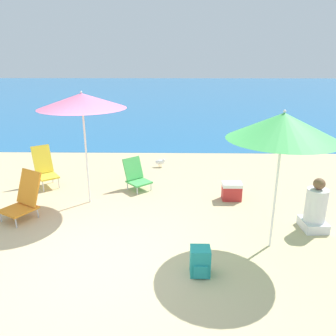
{
  "coord_description": "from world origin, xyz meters",
  "views": [
    {
      "loc": [
        1.0,
        -3.99,
        2.77
      ],
      "look_at": [
        0.9,
        1.28,
        1.0
      ],
      "focal_mm": 35.0,
      "sensor_mm": 36.0,
      "label": 1
    }
  ],
  "objects_px": {
    "beach_chair_orange": "(24,198)",
    "backpack_teal": "(200,262)",
    "beach_umbrella_pink": "(82,101)",
    "beach_umbrella_green": "(283,126)",
    "beach_chair_yellow": "(45,167)",
    "seagull": "(160,162)",
    "person_seated_near": "(315,209)",
    "cooler_box": "(232,191)",
    "beach_chair_green": "(136,175)"
  },
  "relations": [
    {
      "from": "beach_umbrella_green",
      "to": "person_seated_near",
      "type": "height_order",
      "value": "beach_umbrella_green"
    },
    {
      "from": "cooler_box",
      "to": "beach_chair_yellow",
      "type": "bearing_deg",
      "value": 169.84
    },
    {
      "from": "beach_chair_orange",
      "to": "backpack_teal",
      "type": "xyz_separation_m",
      "value": [
        3.06,
        -1.64,
        -0.19
      ]
    },
    {
      "from": "beach_chair_orange",
      "to": "beach_chair_yellow",
      "type": "bearing_deg",
      "value": 128.59
    },
    {
      "from": "person_seated_near",
      "to": "seagull",
      "type": "bearing_deg",
      "value": 126.45
    },
    {
      "from": "beach_umbrella_pink",
      "to": "seagull",
      "type": "bearing_deg",
      "value": 59.66
    },
    {
      "from": "beach_chair_yellow",
      "to": "cooler_box",
      "type": "distance_m",
      "value": 4.18
    },
    {
      "from": "backpack_teal",
      "to": "seagull",
      "type": "bearing_deg",
      "value": 98.89
    },
    {
      "from": "beach_umbrella_pink",
      "to": "beach_umbrella_green",
      "type": "height_order",
      "value": "beach_umbrella_pink"
    },
    {
      "from": "beach_umbrella_pink",
      "to": "seagull",
      "type": "height_order",
      "value": "beach_umbrella_pink"
    },
    {
      "from": "beach_chair_orange",
      "to": "cooler_box",
      "type": "height_order",
      "value": "beach_chair_orange"
    },
    {
      "from": "beach_umbrella_green",
      "to": "beach_chair_yellow",
      "type": "relative_size",
      "value": 2.34
    },
    {
      "from": "beach_chair_orange",
      "to": "person_seated_near",
      "type": "xyz_separation_m",
      "value": [
        5.08,
        -0.37,
        -0.01
      ]
    },
    {
      "from": "person_seated_near",
      "to": "beach_chair_green",
      "type": "bearing_deg",
      "value": 148.01
    },
    {
      "from": "beach_umbrella_pink",
      "to": "beach_umbrella_green",
      "type": "xyz_separation_m",
      "value": [
        3.2,
        -1.58,
        -0.14
      ]
    },
    {
      "from": "backpack_teal",
      "to": "seagull",
      "type": "height_order",
      "value": "backpack_teal"
    },
    {
      "from": "seagull",
      "to": "beach_umbrella_pink",
      "type": "bearing_deg",
      "value": -120.34
    },
    {
      "from": "beach_chair_yellow",
      "to": "cooler_box",
      "type": "bearing_deg",
      "value": -47.15
    },
    {
      "from": "beach_chair_orange",
      "to": "seagull",
      "type": "xyz_separation_m",
      "value": [
        2.34,
        2.96,
        -0.24
      ]
    },
    {
      "from": "beach_umbrella_pink",
      "to": "person_seated_near",
      "type": "distance_m",
      "value": 4.52
    },
    {
      "from": "backpack_teal",
      "to": "seagull",
      "type": "xyz_separation_m",
      "value": [
        -0.72,
        4.59,
        -0.05
      ]
    },
    {
      "from": "beach_umbrella_green",
      "to": "cooler_box",
      "type": "bearing_deg",
      "value": 100.05
    },
    {
      "from": "backpack_teal",
      "to": "seagull",
      "type": "distance_m",
      "value": 4.65
    },
    {
      "from": "person_seated_near",
      "to": "backpack_teal",
      "type": "bearing_deg",
      "value": -150.81
    },
    {
      "from": "cooler_box",
      "to": "person_seated_near",
      "type": "bearing_deg",
      "value": -45.48
    },
    {
      "from": "beach_umbrella_green",
      "to": "seagull",
      "type": "relative_size",
      "value": 7.84
    },
    {
      "from": "beach_chair_yellow",
      "to": "seagull",
      "type": "xyz_separation_m",
      "value": [
        2.56,
        1.38,
        -0.29
      ]
    },
    {
      "from": "beach_umbrella_green",
      "to": "backpack_teal",
      "type": "bearing_deg",
      "value": -147.51
    },
    {
      "from": "beach_umbrella_green",
      "to": "beach_chair_orange",
      "type": "xyz_separation_m",
      "value": [
        -4.2,
        0.91,
        -1.5
      ]
    },
    {
      "from": "beach_chair_yellow",
      "to": "beach_umbrella_pink",
      "type": "bearing_deg",
      "value": -73.41
    },
    {
      "from": "beach_umbrella_green",
      "to": "beach_chair_green",
      "type": "bearing_deg",
      "value": 135.16
    },
    {
      "from": "beach_chair_orange",
      "to": "seagull",
      "type": "height_order",
      "value": "beach_chair_orange"
    },
    {
      "from": "beach_umbrella_pink",
      "to": "backpack_teal",
      "type": "xyz_separation_m",
      "value": [
        2.05,
        -2.31,
        -1.83
      ]
    },
    {
      "from": "beach_chair_orange",
      "to": "backpack_teal",
      "type": "distance_m",
      "value": 3.48
    },
    {
      "from": "beach_chair_yellow",
      "to": "beach_chair_orange",
      "type": "xyz_separation_m",
      "value": [
        0.22,
        -1.58,
        -0.05
      ]
    },
    {
      "from": "beach_chair_green",
      "to": "beach_umbrella_pink",
      "type": "bearing_deg",
      "value": 179.6
    },
    {
      "from": "seagull",
      "to": "cooler_box",
      "type": "bearing_deg",
      "value": -53.79
    },
    {
      "from": "person_seated_near",
      "to": "cooler_box",
      "type": "distance_m",
      "value": 1.7
    },
    {
      "from": "cooler_box",
      "to": "seagull",
      "type": "bearing_deg",
      "value": 126.21
    },
    {
      "from": "beach_chair_green",
      "to": "cooler_box",
      "type": "xyz_separation_m",
      "value": [
        2.03,
        -0.57,
        -0.13
      ]
    },
    {
      "from": "beach_chair_orange",
      "to": "beach_chair_green",
      "type": "xyz_separation_m",
      "value": [
        1.87,
        1.41,
        -0.06
      ]
    },
    {
      "from": "beach_chair_orange",
      "to": "backpack_teal",
      "type": "relative_size",
      "value": 2.13
    },
    {
      "from": "backpack_teal",
      "to": "cooler_box",
      "type": "distance_m",
      "value": 2.61
    },
    {
      "from": "backpack_teal",
      "to": "cooler_box",
      "type": "relative_size",
      "value": 1.0
    },
    {
      "from": "backpack_teal",
      "to": "beach_umbrella_green",
      "type": "bearing_deg",
      "value": 32.49
    },
    {
      "from": "beach_umbrella_green",
      "to": "beach_chair_green",
      "type": "xyz_separation_m",
      "value": [
        -2.34,
        2.32,
        -1.56
      ]
    },
    {
      "from": "cooler_box",
      "to": "beach_chair_green",
      "type": "bearing_deg",
      "value": 164.22
    },
    {
      "from": "beach_umbrella_green",
      "to": "person_seated_near",
      "type": "relative_size",
      "value": 2.29
    },
    {
      "from": "beach_chair_yellow",
      "to": "backpack_teal",
      "type": "xyz_separation_m",
      "value": [
        3.28,
        -3.21,
        -0.24
      ]
    },
    {
      "from": "beach_chair_yellow",
      "to": "beach_chair_green",
      "type": "xyz_separation_m",
      "value": [
        2.08,
        -0.16,
        -0.12
      ]
    }
  ]
}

